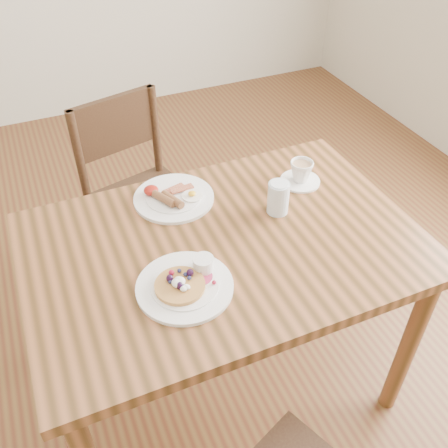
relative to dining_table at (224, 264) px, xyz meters
name	(u,v)px	position (x,y,z in m)	size (l,w,h in m)	color
ground	(224,379)	(0.00, 0.00, -0.65)	(5.00, 5.00, 0.00)	#592C19
dining_table	(224,264)	(0.00, 0.00, 0.00)	(1.20, 0.80, 0.75)	brown
chair_far	(139,192)	(-0.10, 0.69, -0.16)	(0.51, 0.51, 0.88)	#392714
pancake_plate	(186,283)	(-0.17, -0.13, 0.11)	(0.27, 0.27, 0.06)	white
breakfast_plate	(173,197)	(-0.08, 0.26, 0.11)	(0.27, 0.27, 0.04)	white
teacup_saucer	(301,173)	(0.37, 0.18, 0.14)	(0.14, 0.14, 0.08)	white
water_glass	(278,198)	(0.22, 0.07, 0.15)	(0.07, 0.07, 0.11)	silver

